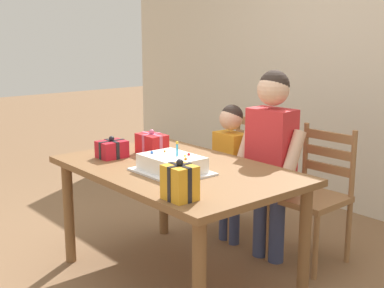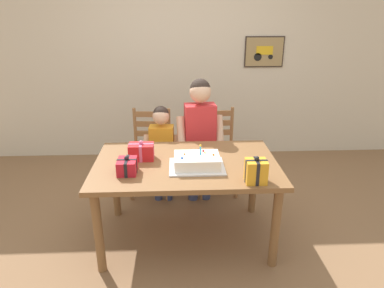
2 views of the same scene
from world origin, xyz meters
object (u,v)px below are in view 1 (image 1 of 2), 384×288
Objects in this scene: gift_box_beside_cake at (152,144)px; gift_box_corner_small at (180,182)px; birthday_cake at (172,165)px; child_older at (271,147)px; dining_table at (177,181)px; gift_box_red_large at (112,149)px; chair_left at (238,173)px; chair_right at (314,195)px; child_younger at (230,160)px.

gift_box_corner_small is at bearing -27.47° from gift_box_beside_cake.
birthday_cake is 0.34× the size of child_older.
gift_box_red_large reaches higher than dining_table.
chair_right is at bearing 0.01° from chair_left.
birthday_cake is 1.09m from chair_right.
dining_table is 0.41m from gift_box_beside_cake.
gift_box_red_large is 0.90m from child_younger.
gift_box_red_large is 0.14× the size of child_older.
dining_table is 3.45× the size of birthday_cake.
child_older is (-0.20, -0.22, 0.33)m from chair_right.
child_younger is (0.13, -0.22, 0.16)m from chair_left.
dining_table is 7.13× the size of gift_box_beside_cake.
gift_box_red_large is at bearing -126.19° from child_older.
dining_table is 1.65× the size of chair_right.
child_older is 0.42m from child_younger.
gift_box_corner_small reaches higher than chair_right.
child_younger is (-0.31, 0.78, -0.16)m from birthday_cake.
dining_table is at bearing 21.04° from gift_box_red_large.
birthday_cake reaches higher than chair_right.
child_older is (0.54, 0.59, -0.02)m from gift_box_beside_cake.
child_older is at bearing -0.09° from child_younger.
gift_box_red_large is 0.20× the size of chair_left.
gift_box_corner_small is 0.20× the size of child_younger.
child_younger is at bearing 74.75° from gift_box_red_large.
gift_box_corner_small is 1.10m from child_older.
child_older is at bearing 84.26° from birthday_cake.
gift_box_corner_small is at bearing -11.53° from gift_box_red_large.
gift_box_beside_cake is 0.23× the size of chair_left.
chair_right is 0.44m from child_older.
gift_box_corner_small is at bearing -33.09° from birthday_cake.
child_older reaches higher than child_younger.
chair_left is at bearing 120.88° from child_younger.
child_older is (-0.34, 1.05, -0.03)m from gift_box_corner_small.
gift_box_beside_cake is at bearing -132.07° from chair_right.
child_older reaches higher than chair_right.
gift_box_red_large is 0.20× the size of chair_right.
gift_box_red_large is 0.98m from gift_box_corner_small.
chair_right is (-0.14, 1.27, -0.36)m from gift_box_corner_small.
child_younger reaches higher than birthday_cake.
birthday_cake is at bearing 7.83° from gift_box_red_large.
gift_box_corner_small reaches higher than dining_table.
chair_right is at bearing 48.05° from child_older.
chair_left is (0.01, 0.82, -0.34)m from gift_box_beside_cake.
gift_box_red_large is (-0.46, -0.18, 0.15)m from dining_table.
gift_box_beside_cake is at bearing -132.12° from child_older.
gift_box_beside_cake is 0.88m from chair_left.
birthday_cake is 0.42× the size of child_younger.
gift_box_beside_cake is 0.23× the size of chair_right.
gift_box_corner_small is 0.23× the size of chair_right.
dining_table is at bearing 143.28° from gift_box_corner_small.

